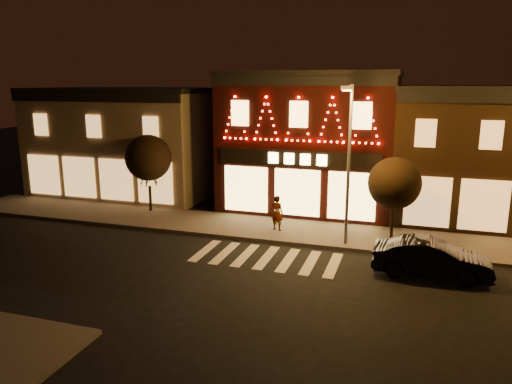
% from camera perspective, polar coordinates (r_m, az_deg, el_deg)
% --- Properties ---
extents(ground, '(120.00, 120.00, 0.00)m').
position_cam_1_polar(ground, '(18.31, -2.40, -11.99)').
color(ground, black).
rests_on(ground, ground).
extents(sidewalk_far, '(44.00, 4.00, 0.15)m').
position_cam_1_polar(sidewalk_far, '(25.07, 8.28, -4.95)').
color(sidewalk_far, '#47423D').
rests_on(sidewalk_far, ground).
extents(building_left, '(12.20, 8.28, 7.30)m').
position_cam_1_polar(building_left, '(35.26, -14.63, 5.93)').
color(building_left, '#7A6C57').
rests_on(building_left, ground).
extents(building_pulp, '(10.20, 8.34, 8.30)m').
position_cam_1_polar(building_pulp, '(30.32, 6.70, 6.13)').
color(building_pulp, '#330C0B').
rests_on(building_pulp, ground).
extents(building_right_a, '(9.20, 8.28, 7.50)m').
position_cam_1_polar(building_right_a, '(30.06, 24.79, 4.20)').
color(building_right_a, '#372413').
rests_on(building_right_a, ground).
extents(streetlamp_mid, '(0.47, 1.70, 7.45)m').
position_cam_1_polar(streetlamp_mid, '(22.34, 10.88, 4.49)').
color(streetlamp_mid, '#59595E').
rests_on(streetlamp_mid, sidewalk_far).
extents(tree_left, '(2.72, 2.72, 4.55)m').
position_cam_1_polar(tree_left, '(29.07, -12.62, 3.96)').
color(tree_left, black).
rests_on(tree_left, sidewalk_far).
extents(tree_right, '(2.48, 2.48, 4.14)m').
position_cam_1_polar(tree_right, '(23.54, 16.07, 0.99)').
color(tree_right, black).
rests_on(tree_right, sidewalk_far).
extents(dark_sedan, '(4.62, 1.65, 1.52)m').
position_cam_1_polar(dark_sedan, '(20.84, 20.03, -7.38)').
color(dark_sedan, black).
rests_on(dark_sedan, ground).
extents(pedestrian, '(0.76, 0.59, 1.85)m').
position_cam_1_polar(pedestrian, '(24.97, 2.52, -2.50)').
color(pedestrian, gray).
rests_on(pedestrian, sidewalk_far).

